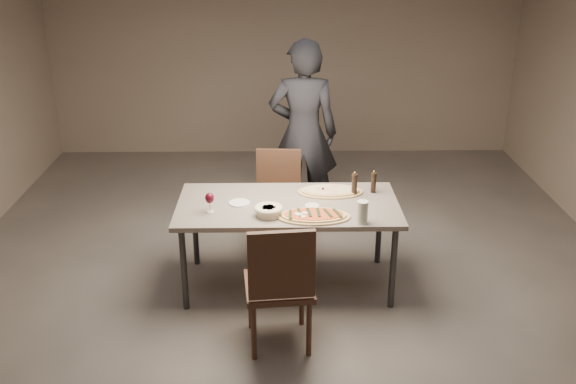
{
  "coord_description": "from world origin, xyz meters",
  "views": [
    {
      "loc": [
        -0.08,
        -4.77,
        2.83
      ],
      "look_at": [
        0.0,
        0.0,
        0.85
      ],
      "focal_mm": 40.0,
      "sensor_mm": 36.0,
      "label": 1
    }
  ],
  "objects_px": {
    "diner": "(303,134)",
    "chair_near": "(280,281)",
    "carafe": "(362,212)",
    "chair_far": "(278,194)",
    "dining_table": "(288,210)",
    "bread_basket": "(269,210)",
    "zucchini_pizza": "(314,216)",
    "pepper_mill_left": "(374,182)",
    "ham_pizza": "(330,191)"
  },
  "relations": [
    {
      "from": "ham_pizza",
      "to": "chair_far",
      "type": "height_order",
      "value": "chair_far"
    },
    {
      "from": "zucchini_pizza",
      "to": "chair_near",
      "type": "xyz_separation_m",
      "value": [
        -0.26,
        -0.63,
        -0.21
      ]
    },
    {
      "from": "dining_table",
      "to": "pepper_mill_left",
      "type": "relative_size",
      "value": 9.22
    },
    {
      "from": "pepper_mill_left",
      "to": "zucchini_pizza",
      "type": "bearing_deg",
      "value": -136.66
    },
    {
      "from": "bread_basket",
      "to": "diner",
      "type": "distance_m",
      "value": 1.57
    },
    {
      "from": "carafe",
      "to": "diner",
      "type": "distance_m",
      "value": 1.72
    },
    {
      "from": "ham_pizza",
      "to": "carafe",
      "type": "bearing_deg",
      "value": -66.26
    },
    {
      "from": "chair_near",
      "to": "carafe",
      "type": "bearing_deg",
      "value": 34.87
    },
    {
      "from": "chair_far",
      "to": "diner",
      "type": "xyz_separation_m",
      "value": [
        0.25,
        0.55,
        0.42
      ]
    },
    {
      "from": "ham_pizza",
      "to": "pepper_mill_left",
      "type": "relative_size",
      "value": 2.82
    },
    {
      "from": "pepper_mill_left",
      "to": "chair_near",
      "type": "relative_size",
      "value": 0.19
    },
    {
      "from": "diner",
      "to": "zucchini_pizza",
      "type": "bearing_deg",
      "value": 93.76
    },
    {
      "from": "ham_pizza",
      "to": "pepper_mill_left",
      "type": "bearing_deg",
      "value": 6.39
    },
    {
      "from": "zucchini_pizza",
      "to": "carafe",
      "type": "height_order",
      "value": "carafe"
    },
    {
      "from": "chair_near",
      "to": "pepper_mill_left",
      "type": "bearing_deg",
      "value": 49.46
    },
    {
      "from": "dining_table",
      "to": "pepper_mill_left",
      "type": "height_order",
      "value": "pepper_mill_left"
    },
    {
      "from": "chair_near",
      "to": "diner",
      "type": "relative_size",
      "value": 0.53
    },
    {
      "from": "ham_pizza",
      "to": "carafe",
      "type": "distance_m",
      "value": 0.63
    },
    {
      "from": "chair_near",
      "to": "diner",
      "type": "xyz_separation_m",
      "value": [
        0.24,
        2.21,
        0.38
      ]
    },
    {
      "from": "ham_pizza",
      "to": "diner",
      "type": "relative_size",
      "value": 0.29
    },
    {
      "from": "ham_pizza",
      "to": "diner",
      "type": "height_order",
      "value": "diner"
    },
    {
      "from": "ham_pizza",
      "to": "pepper_mill_left",
      "type": "distance_m",
      "value": 0.37
    },
    {
      "from": "zucchini_pizza",
      "to": "bread_basket",
      "type": "height_order",
      "value": "bread_basket"
    },
    {
      "from": "bread_basket",
      "to": "chair_far",
      "type": "relative_size",
      "value": 0.24
    },
    {
      "from": "diner",
      "to": "chair_near",
      "type": "bearing_deg",
      "value": 86.72
    },
    {
      "from": "dining_table",
      "to": "carafe",
      "type": "relative_size",
      "value": 10.12
    },
    {
      "from": "chair_far",
      "to": "dining_table",
      "type": "bearing_deg",
      "value": 99.25
    },
    {
      "from": "bread_basket",
      "to": "chair_near",
      "type": "distance_m",
      "value": 0.72
    },
    {
      "from": "pepper_mill_left",
      "to": "carafe",
      "type": "relative_size",
      "value": 1.1
    },
    {
      "from": "pepper_mill_left",
      "to": "chair_near",
      "type": "height_order",
      "value": "chair_near"
    },
    {
      "from": "bread_basket",
      "to": "chair_far",
      "type": "distance_m",
      "value": 1.03
    },
    {
      "from": "zucchini_pizza",
      "to": "chair_far",
      "type": "xyz_separation_m",
      "value": [
        -0.27,
        1.03,
        -0.25
      ]
    },
    {
      "from": "pepper_mill_left",
      "to": "chair_far",
      "type": "height_order",
      "value": "pepper_mill_left"
    },
    {
      "from": "pepper_mill_left",
      "to": "carafe",
      "type": "distance_m",
      "value": 0.62
    },
    {
      "from": "chair_far",
      "to": "diner",
      "type": "bearing_deg",
      "value": -111.65
    },
    {
      "from": "pepper_mill_left",
      "to": "dining_table",
      "type": "bearing_deg",
      "value": -163.05
    },
    {
      "from": "ham_pizza",
      "to": "bread_basket",
      "type": "distance_m",
      "value": 0.69
    },
    {
      "from": "ham_pizza",
      "to": "carafe",
      "type": "xyz_separation_m",
      "value": [
        0.2,
        -0.6,
        0.07
      ]
    },
    {
      "from": "zucchini_pizza",
      "to": "bread_basket",
      "type": "relative_size",
      "value": 2.54
    },
    {
      "from": "carafe",
      "to": "chair_near",
      "type": "distance_m",
      "value": 0.87
    },
    {
      "from": "pepper_mill_left",
      "to": "chair_near",
      "type": "bearing_deg",
      "value": -125.04
    },
    {
      "from": "chair_far",
      "to": "chair_near",
      "type": "bearing_deg",
      "value": 93.42
    },
    {
      "from": "zucchini_pizza",
      "to": "ham_pizza",
      "type": "xyz_separation_m",
      "value": [
        0.17,
        0.5,
        -0.0
      ]
    },
    {
      "from": "dining_table",
      "to": "chair_near",
      "type": "xyz_separation_m",
      "value": [
        -0.07,
        -0.91,
        -0.13
      ]
    },
    {
      "from": "carafe",
      "to": "dining_table",
      "type": "bearing_deg",
      "value": 145.6
    },
    {
      "from": "ham_pizza",
      "to": "carafe",
      "type": "relative_size",
      "value": 3.09
    },
    {
      "from": "dining_table",
      "to": "zucchini_pizza",
      "type": "distance_m",
      "value": 0.35
    },
    {
      "from": "carafe",
      "to": "pepper_mill_left",
      "type": "bearing_deg",
      "value": 74.34
    },
    {
      "from": "chair_near",
      "to": "ham_pizza",
      "type": "bearing_deg",
      "value": 63.59
    },
    {
      "from": "chair_far",
      "to": "carafe",
      "type": "bearing_deg",
      "value": 122.5
    }
  ]
}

